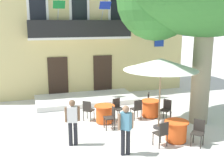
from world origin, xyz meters
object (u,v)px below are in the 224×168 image
Objects in this scene: cafe_chair_near_tree_1 at (137,108)px; cafe_table_middle at (176,131)px; cafe_chair_middle_1 at (198,131)px; cafe_chair_front_2 at (88,109)px; cafe_chair_middle_0 at (162,132)px; cafe_chair_front_0 at (111,116)px; pedestrian_mid_plaza at (126,127)px; cafe_chair_near_tree_0 at (151,101)px; cafe_umbrella at (161,64)px; cafe_chair_near_tree_2 at (166,108)px; cafe_chair_middle_2 at (173,120)px; cafe_chair_front_1 at (118,107)px; cafe_table_front at (105,114)px; cafe_table_near_tree at (150,108)px; pedestrian_near_entrance at (73,120)px.

cafe_chair_near_tree_1 reaches higher than cafe_table_middle.
cafe_table_middle is 0.95× the size of cafe_chair_middle_1.
cafe_chair_front_2 is at bearing 130.17° from cafe_table_middle.
cafe_chair_middle_0 is 1.00× the size of cafe_chair_front_0.
pedestrian_mid_plaza is (-2.65, 0.10, 0.41)m from cafe_chair_middle_1.
cafe_chair_near_tree_1 is at bearing 25.92° from cafe_chair_front_0.
cafe_chair_near_tree_0 is 2.98m from cafe_umbrella.
cafe_chair_near_tree_2 is 1.00× the size of cafe_chair_middle_2.
cafe_chair_near_tree_1 is 1.00× the size of cafe_chair_near_tree_2.
cafe_chair_near_tree_0 is 0.31× the size of cafe_umbrella.
cafe_chair_front_1 is 0.55× the size of pedestrian_mid_plaza.
cafe_chair_front_2 reaches higher than cafe_table_front.
cafe_chair_middle_1 is 1.05× the size of cafe_table_front.
cafe_table_middle is (-0.26, -2.70, 0.00)m from cafe_table_near_tree.
cafe_chair_middle_0 and cafe_chair_middle_1 have the same top height.
cafe_umbrella is (-0.57, 1.85, 2.08)m from cafe_chair_middle_1.
cafe_umbrella is (-0.27, -1.37, 2.22)m from cafe_table_near_tree.
cafe_table_middle is (0.48, -2.54, -0.14)m from cafe_chair_near_tree_1.
pedestrian_near_entrance is (-4.17, -2.57, 0.40)m from cafe_chair_near_tree_0.
cafe_umbrella reaches higher than cafe_chair_front_0.
cafe_chair_near_tree_0 and cafe_chair_middle_0 have the same top height.
pedestrian_mid_plaza reaches higher than cafe_chair_front_1.
cafe_chair_middle_0 is 1.00× the size of cafe_chair_middle_1.
cafe_chair_middle_0 is at bearing -80.61° from cafe_chair_front_1.
cafe_chair_near_tree_0 is 4.92m from pedestrian_near_entrance.
cafe_chair_front_2 is at bearing 146.56° from cafe_table_front.
cafe_chair_front_1 reaches higher than cafe_table_middle.
cafe_chair_middle_1 and cafe_chair_front_1 have the same top height.
cafe_table_front is 0.95× the size of cafe_chair_front_2.
cafe_chair_middle_2 is 2.67m from cafe_chair_front_1.
cafe_chair_front_2 is 3.69m from cafe_umbrella.
cafe_table_middle is 1.00× the size of cafe_table_front.
cafe_table_middle is at bearing -95.44° from cafe_table_near_tree.
cafe_chair_near_tree_2 is 1.05× the size of cafe_table_middle.
cafe_chair_middle_0 is 0.55× the size of pedestrian_near_entrance.
cafe_chair_near_tree_2 is (0.13, -1.28, 0.00)m from cafe_chair_near_tree_0.
cafe_chair_near_tree_0 is 1.00× the size of cafe_chair_middle_2.
cafe_chair_middle_1 is at bearing -51.49° from cafe_table_front.
cafe_chair_front_2 is (-2.55, 3.02, 0.14)m from cafe_table_middle.
pedestrian_mid_plaza is at bearing -118.77° from cafe_chair_near_tree_1.
cafe_table_middle is 2.59m from cafe_umbrella.
cafe_chair_front_0 is 0.55× the size of pedestrian_mid_plaza.
cafe_table_front is 2.51m from pedestrian_near_entrance.
cafe_chair_front_0 is at bearing -86.09° from cafe_table_front.
pedestrian_near_entrance reaches higher than cafe_chair_near_tree_2.
cafe_table_near_tree is 2.18m from cafe_table_front.
cafe_chair_middle_0 and cafe_chair_front_1 have the same top height.
cafe_table_front is (-2.19, 1.90, -0.14)m from cafe_chair_middle_2.
pedestrian_near_entrance is at bearing 167.25° from cafe_table_middle.
cafe_table_middle is 0.52× the size of pedestrian_mid_plaza.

